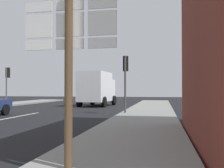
{
  "coord_description": "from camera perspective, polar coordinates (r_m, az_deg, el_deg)",
  "views": [
    {
      "loc": [
        7.84,
        -3.54,
        1.49
      ],
      "look_at": [
        4.75,
        12.42,
        1.84
      ],
      "focal_mm": 41.76,
      "sensor_mm": 36.0,
      "label": 1
    }
  ],
  "objects": [
    {
      "name": "sidewalk_right",
      "position": [
        11.66,
        6.7,
        -8.22
      ],
      "size": [
        3.16,
        44.0,
        0.14
      ],
      "primitive_type": "cube",
      "color": "gray",
      "rests_on": "ground"
    },
    {
      "name": "route_sign_post",
      "position": [
        4.56,
        -9.39,
        5.27
      ],
      "size": [
        1.66,
        0.14,
        3.2
      ],
      "color": "brown",
      "rests_on": "ground"
    },
    {
      "name": "traffic_light_near_right",
      "position": [
        15.49,
        2.98,
        2.81
      ],
      "size": [
        0.3,
        0.49,
        3.49
      ],
      "color": "#47474C",
      "rests_on": "ground"
    },
    {
      "name": "traffic_light_far_left",
      "position": [
        24.95,
        -21.93,
        1.31
      ],
      "size": [
        0.3,
        0.49,
        3.46
      ],
      "color": "#47474C",
      "rests_on": "ground"
    },
    {
      "name": "delivery_truck",
      "position": [
        23.71,
        -3.31,
        -0.85
      ],
      "size": [
        2.77,
        5.13,
        3.05
      ],
      "color": "silver",
      "rests_on": "ground"
    },
    {
      "name": "ground_plane",
      "position": [
        15.72,
        -19.16,
        -6.61
      ],
      "size": [
        80.0,
        80.0,
        0.0
      ],
      "primitive_type": "plane",
      "color": "black"
    }
  ]
}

